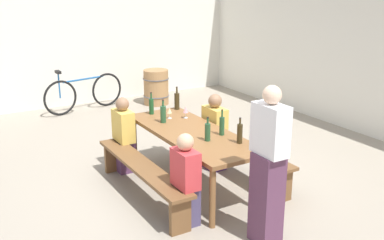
% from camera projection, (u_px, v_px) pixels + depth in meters
% --- Properties ---
extents(ground_plane, '(24.00, 24.00, 0.00)m').
position_uv_depth(ground_plane, '(192.00, 185.00, 6.05)').
color(ground_plane, gray).
extents(side_wall, '(0.20, 7.83, 3.20)m').
position_uv_depth(side_wall, '(73.00, 29.00, 9.55)').
color(side_wall, silver).
rests_on(side_wall, ground).
extents(tasting_table, '(2.21, 0.83, 0.75)m').
position_uv_depth(tasting_table, '(192.00, 137.00, 5.85)').
color(tasting_table, brown).
rests_on(tasting_table, ground).
extents(bench_near, '(2.11, 0.30, 0.45)m').
position_uv_depth(bench_near, '(142.00, 171.00, 5.59)').
color(bench_near, brown).
rests_on(bench_near, ground).
extents(bench_far, '(2.11, 0.30, 0.45)m').
position_uv_depth(bench_far, '(237.00, 150.00, 6.29)').
color(bench_far, brown).
rests_on(bench_far, ground).
extents(wine_bottle_0, '(0.07, 0.07, 0.30)m').
position_uv_depth(wine_bottle_0, '(208.00, 132.00, 5.46)').
color(wine_bottle_0, '#234C2D').
rests_on(wine_bottle_0, tasting_table).
extents(wine_bottle_1, '(0.08, 0.08, 0.34)m').
position_uv_depth(wine_bottle_1, '(177.00, 101.00, 6.76)').
color(wine_bottle_1, '#332814').
rests_on(wine_bottle_1, tasting_table).
extents(wine_bottle_2, '(0.07, 0.07, 0.32)m').
position_uv_depth(wine_bottle_2, '(151.00, 106.00, 6.53)').
color(wine_bottle_2, '#194723').
rests_on(wine_bottle_2, tasting_table).
extents(wine_bottle_3, '(0.07, 0.07, 0.31)m').
position_uv_depth(wine_bottle_3, '(240.00, 133.00, 5.37)').
color(wine_bottle_3, '#332814').
rests_on(wine_bottle_3, tasting_table).
extents(wine_bottle_4, '(0.06, 0.06, 0.33)m').
position_uv_depth(wine_bottle_4, '(222.00, 126.00, 5.65)').
color(wine_bottle_4, '#234C2D').
rests_on(wine_bottle_4, tasting_table).
extents(wine_bottle_5, '(0.08, 0.08, 0.32)m').
position_uv_depth(wine_bottle_5, '(163.00, 114.00, 6.15)').
color(wine_bottle_5, '#234C2D').
rests_on(wine_bottle_5, tasting_table).
extents(wine_glass_0, '(0.07, 0.07, 0.15)m').
position_uv_depth(wine_glass_0, '(169.00, 111.00, 6.33)').
color(wine_glass_0, silver).
rests_on(wine_glass_0, tasting_table).
extents(wine_glass_1, '(0.08, 0.08, 0.17)m').
position_uv_depth(wine_glass_1, '(186.00, 110.00, 6.34)').
color(wine_glass_1, silver).
rests_on(wine_glass_1, tasting_table).
extents(seated_guest_near_0, '(0.38, 0.24, 1.07)m').
position_uv_depth(seated_guest_near_0, '(124.00, 137.00, 6.36)').
color(seated_guest_near_0, '#523052').
rests_on(seated_guest_near_0, ground).
extents(seated_guest_near_1, '(0.34, 0.24, 1.06)m').
position_uv_depth(seated_guest_near_1, '(186.00, 182.00, 4.96)').
color(seated_guest_near_1, '#484063').
rests_on(seated_guest_near_1, ground).
extents(seated_guest_far_0, '(0.39, 0.24, 1.09)m').
position_uv_depth(seated_guest_far_0, '(215.00, 134.00, 6.44)').
color(seated_guest_far_0, '#4D276D').
rests_on(seated_guest_far_0, ground).
extents(standing_host, '(0.38, 0.24, 1.66)m').
position_uv_depth(standing_host, '(268.00, 170.00, 4.53)').
color(standing_host, '#55314A').
rests_on(standing_host, ground).
extents(wine_barrel, '(0.56, 0.56, 0.74)m').
position_uv_depth(wine_barrel, '(156.00, 87.00, 9.84)').
color(wine_barrel, '#9E7247').
rests_on(wine_barrel, ground).
extents(parked_bicycle_0, '(0.40, 1.74, 0.90)m').
position_uv_depth(parked_bicycle_0, '(84.00, 93.00, 9.35)').
color(parked_bicycle_0, black).
rests_on(parked_bicycle_0, ground).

